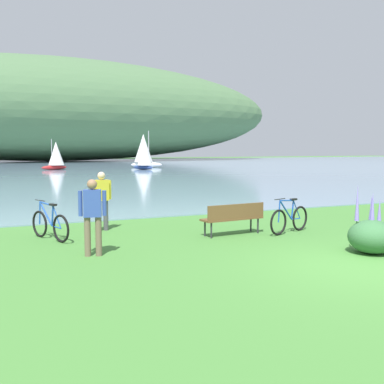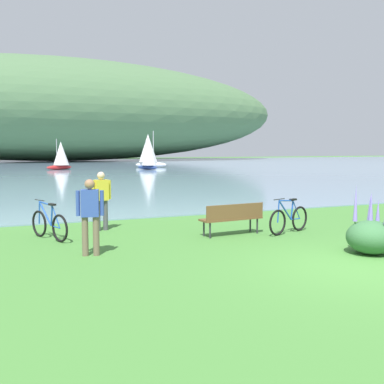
% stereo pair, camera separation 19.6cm
% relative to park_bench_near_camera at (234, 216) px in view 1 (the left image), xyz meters
% --- Properties ---
extents(ground_plane, '(200.00, 200.00, 0.00)m').
position_rel_park_bench_near_camera_xyz_m(ground_plane, '(0.71, -3.97, -0.52)').
color(ground_plane, '#478438').
extents(bay_water, '(180.00, 80.00, 0.04)m').
position_rel_park_bench_near_camera_xyz_m(bay_water, '(0.71, 43.79, -0.50)').
color(bay_water, '#7A99B2').
rests_on(bay_water, ground).
extents(distant_hillside, '(84.47, 28.00, 18.11)m').
position_rel_park_bench_near_camera_xyz_m(distant_hillside, '(3.80, 73.75, 8.57)').
color(distant_hillside, '#4C7047').
rests_on(distant_hillside, bay_water).
extents(park_bench_near_camera, '(1.84, 0.65, 0.88)m').
position_rel_park_bench_near_camera_xyz_m(park_bench_near_camera, '(0.00, 0.00, 0.00)').
color(park_bench_near_camera, brown).
rests_on(park_bench_near_camera, ground).
extents(bicycle_leaning_near_bench, '(1.68, 0.67, 1.01)m').
position_rel_park_bench_near_camera_xyz_m(bicycle_leaning_near_bench, '(1.60, -0.34, -0.12)').
color(bicycle_leaning_near_bench, black).
rests_on(bicycle_leaning_near_bench, ground).
extents(bicycle_beside_path, '(0.78, 1.64, 1.01)m').
position_rel_park_bench_near_camera_xyz_m(bicycle_beside_path, '(-4.71, 1.33, -0.12)').
color(bicycle_beside_path, black).
rests_on(bicycle_beside_path, ground).
extents(person_at_shoreline, '(0.59, 0.31, 1.71)m').
position_rel_park_bench_near_camera_xyz_m(person_at_shoreline, '(-3.17, 2.10, 0.46)').
color(person_at_shoreline, '#4C4C51').
rests_on(person_at_shoreline, ground).
extents(person_on_the_grass, '(0.59, 0.31, 1.71)m').
position_rel_park_bench_near_camera_xyz_m(person_on_the_grass, '(-4.02, -0.91, 0.46)').
color(person_on_the_grass, '#72604C').
rests_on(person_on_the_grass, ground).
extents(echium_bush_closest_to_camera, '(1.09, 1.09, 1.57)m').
position_rel_park_bench_near_camera_xyz_m(echium_bush_closest_to_camera, '(1.86, -3.16, -0.11)').
color(echium_bush_closest_to_camera, '#386B3D').
rests_on(echium_bush_closest_to_camera, ground).
extents(sailboat_nearest_to_shore, '(3.85, 2.87, 4.38)m').
position_rel_park_bench_near_camera_xyz_m(sailboat_nearest_to_shore, '(10.44, 41.86, 1.58)').
color(sailboat_nearest_to_shore, white).
rests_on(sailboat_nearest_to_shore, bay_water).
extents(sailboat_mid_bay, '(2.29, 2.74, 3.22)m').
position_rel_park_bench_near_camera_xyz_m(sailboat_mid_bay, '(8.84, 36.49, 1.03)').
color(sailboat_mid_bay, navy).
rests_on(sailboat_mid_bay, bay_water).
extents(sailboat_toward_hillside, '(2.92, 2.11, 3.31)m').
position_rel_park_bench_near_camera_xyz_m(sailboat_toward_hillside, '(0.01, 40.15, 1.07)').
color(sailboat_toward_hillside, '#B22323').
rests_on(sailboat_toward_hillside, bay_water).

